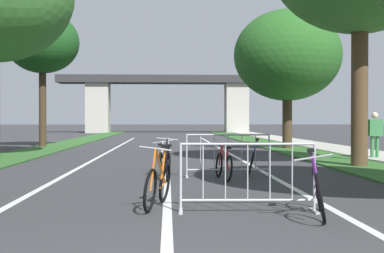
# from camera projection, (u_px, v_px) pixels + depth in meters

# --- Properties ---
(grass_verge_left) EXTENTS (2.10, 63.82, 0.05)m
(grass_verge_left) POSITION_uv_depth(u_px,v_px,m) (64.00, 145.00, 29.07)
(grass_verge_left) COLOR #2D5B26
(grass_verge_left) RESTS_ON ground
(grass_verge_right) EXTENTS (2.10, 63.82, 0.05)m
(grass_verge_right) POSITION_uv_depth(u_px,v_px,m) (269.00, 144.00, 29.59)
(grass_verge_right) COLOR #2D5B26
(grass_verge_right) RESTS_ON ground
(sidewalk_path_right) EXTENTS (2.28, 63.82, 0.08)m
(sidewalk_path_right) POSITION_uv_depth(u_px,v_px,m) (308.00, 144.00, 29.69)
(sidewalk_path_right) COLOR #ADA89E
(sidewalk_path_right) RESTS_ON ground
(lane_stripe_center) EXTENTS (0.14, 36.92, 0.01)m
(lane_stripe_center) POSITION_uv_depth(u_px,v_px,m) (168.00, 153.00, 21.69)
(lane_stripe_center) COLOR silver
(lane_stripe_center) RESTS_ON ground
(lane_stripe_right_lane) EXTENTS (0.14, 36.92, 0.01)m
(lane_stripe_right_lane) POSITION_uv_depth(u_px,v_px,m) (229.00, 153.00, 21.81)
(lane_stripe_right_lane) COLOR silver
(lane_stripe_right_lane) RESTS_ON ground
(lane_stripe_left_lane) EXTENTS (0.14, 36.92, 0.01)m
(lane_stripe_left_lane) POSITION_uv_depth(u_px,v_px,m) (105.00, 154.00, 21.57)
(lane_stripe_left_lane) COLOR silver
(lane_stripe_left_lane) RESTS_ON ground
(overpass_bridge) EXTENTS (23.06, 3.25, 6.05)m
(overpass_bridge) POSITION_uv_depth(u_px,v_px,m) (168.00, 94.00, 55.88)
(overpass_bridge) COLOR #2D2D30
(overpass_bridge) RESTS_ON ground
(tree_left_pine_far) EXTENTS (3.66, 3.66, 6.85)m
(tree_left_pine_far) POSITION_uv_depth(u_px,v_px,m) (42.00, 43.00, 26.40)
(tree_left_pine_far) COLOR #3D2D1E
(tree_left_pine_far) RESTS_ON ground
(tree_right_oak_mid) EXTENTS (5.12, 5.12, 6.65)m
(tree_right_oak_mid) POSITION_uv_depth(u_px,v_px,m) (287.00, 56.00, 25.12)
(tree_right_oak_mid) COLOR #3D2D1E
(tree_right_oak_mid) RESTS_ON ground
(crowd_barrier_nearest) EXTENTS (2.10, 0.51, 1.05)m
(crowd_barrier_nearest) POSITION_uv_depth(u_px,v_px,m) (248.00, 178.00, 7.94)
(crowd_barrier_nearest) COLOR #ADADB2
(crowd_barrier_nearest) RESTS_ON ground
(crowd_barrier_second) EXTENTS (2.09, 0.49, 1.05)m
(crowd_barrier_second) POSITION_uv_depth(u_px,v_px,m) (228.00, 156.00, 12.82)
(crowd_barrier_second) COLOR #ADADB2
(crowd_barrier_second) RESTS_ON ground
(bicycle_red_0) EXTENTS (0.53, 1.58, 0.82)m
(bicycle_red_0) POSITION_uv_depth(u_px,v_px,m) (224.00, 165.00, 12.26)
(bicycle_red_0) COLOR black
(bicycle_red_0) RESTS_ON ground
(bicycle_silver_1) EXTENTS (0.54, 1.57, 0.88)m
(bicycle_silver_1) POSITION_uv_depth(u_px,v_px,m) (164.00, 162.00, 13.18)
(bicycle_silver_1) COLOR black
(bicycle_silver_1) RESTS_ON ground
(bicycle_orange_2) EXTENTS (0.51, 1.65, 1.01)m
(bicycle_orange_2) POSITION_uv_depth(u_px,v_px,m) (158.00, 184.00, 8.36)
(bicycle_orange_2) COLOR black
(bicycle_orange_2) RESTS_ON ground
(bicycle_purple_3) EXTENTS (0.72, 1.70, 0.98)m
(bicycle_purple_3) POSITION_uv_depth(u_px,v_px,m) (318.00, 190.00, 7.55)
(bicycle_purple_3) COLOR black
(bicycle_purple_3) RESTS_ON ground
(bicycle_blue_4) EXTENTS (0.49, 1.65, 0.92)m
(bicycle_blue_4) POSITION_uv_depth(u_px,v_px,m) (252.00, 161.00, 13.27)
(bicycle_blue_4) COLOR black
(bicycle_blue_4) RESTS_ON ground
(bicycle_black_5) EXTENTS (0.53, 1.75, 0.97)m
(bicycle_black_5) POSITION_uv_depth(u_px,v_px,m) (167.00, 163.00, 12.34)
(bicycle_black_5) COLOR black
(bicycle_black_5) RESTS_ON ground
(pedestrian_with_backpack) EXTENTS (0.60, 0.28, 1.66)m
(pedestrian_with_backpack) POSITION_uv_depth(u_px,v_px,m) (375.00, 131.00, 18.44)
(pedestrian_with_backpack) COLOR #33723F
(pedestrian_with_backpack) RESTS_ON ground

